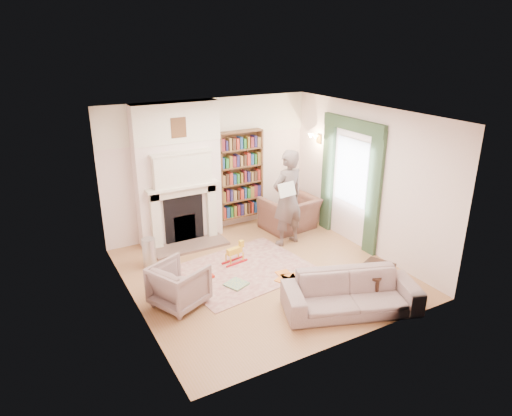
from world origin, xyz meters
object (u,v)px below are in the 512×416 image
bookcase (240,174)px  armchair_left (179,285)px  man_reading (288,198)px  sofa (351,293)px  rocking_horse (234,253)px  armchair_reading (289,213)px  coffee_table (374,280)px  paraffin_heater (149,253)px

bookcase → armchair_left: size_ratio=2.45×
man_reading → sofa: bearing=71.6°
rocking_horse → bookcase: bearing=49.8°
sofa → armchair_reading: bearing=94.0°
sofa → man_reading: man_reading is taller
bookcase → coffee_table: 3.74m
armchair_reading → man_reading: bearing=46.4°
sofa → rocking_horse: 2.41m
armchair_reading → paraffin_heater: 3.18m
bookcase → armchair_left: bookcase is taller
sofa → bookcase: bearing=109.2°
sofa → coffee_table: (0.67, 0.23, -0.07)m
armchair_left → paraffin_heater: 1.46m
man_reading → armchair_reading: bearing=-135.1°
armchair_left → man_reading: 2.96m
armchair_left → man_reading: (2.68, 1.09, 0.63)m
coffee_table → sofa: bearing=175.9°
armchair_reading → rocking_horse: armchair_reading is taller
bookcase → coffee_table: bearing=-80.3°
armchair_left → coffee_table: 3.14m
man_reading → paraffin_heater: size_ratio=3.54×
rocking_horse → sofa: bearing=-78.3°
armchair_reading → coffee_table: 2.90m
paraffin_heater → rocking_horse: bearing=-24.3°
rocking_horse → armchair_left: bearing=-158.3°
paraffin_heater → armchair_left: bearing=-88.3°
armchair_left → sofa: armchair_left is taller
bookcase → armchair_reading: bookcase is taller
bookcase → armchair_left: (-2.29, -2.37, -0.83)m
armchair_reading → paraffin_heater: size_ratio=1.98×
man_reading → bookcase: bearing=-81.4°
paraffin_heater → bookcase: bearing=21.5°
coffee_table → rocking_horse: bearing=104.2°
bookcase → man_reading: size_ratio=0.95×
armchair_reading → sofa: 3.25m
armchair_left → coffee_table: bearing=-137.2°
man_reading → paraffin_heater: 2.83m
sofa → coffee_table: size_ratio=2.92×
bookcase → coffee_table: (0.61, -3.57, -0.95)m
sofa → man_reading: size_ratio=1.05×
bookcase → paraffin_heater: bookcase is taller
coffee_table → paraffin_heater: (-2.94, 2.65, 0.05)m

